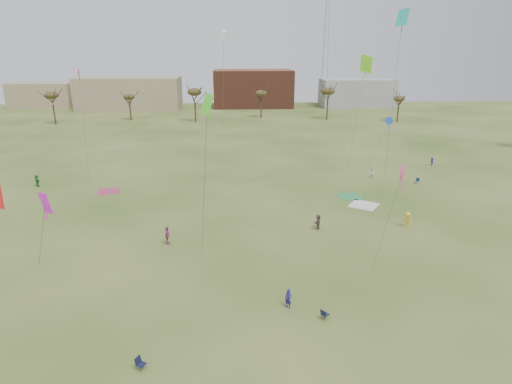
{
  "coord_description": "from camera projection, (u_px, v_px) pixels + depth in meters",
  "views": [
    {
      "loc": [
        -2.18,
        -27.29,
        18.77
      ],
      "look_at": [
        0.0,
        12.0,
        5.5
      ],
      "focal_mm": 29.94,
      "sensor_mm": 36.0,
      "label": 1
    }
  ],
  "objects": [
    {
      "name": "flyer_far_a",
      "position": [
        37.0,
        181.0,
        60.81
      ],
      "size": [
        1.45,
        1.56,
        1.75
      ],
      "primitive_type": "imported",
      "rotation": [
        0.0,
        0.0,
        2.29
      ],
      "color": "#2B8335",
      "rests_on": "ground"
    },
    {
      "name": "spectator_fore_c",
      "position": [
        318.0,
        222.0,
        46.39
      ],
      "size": [
        1.23,
        1.62,
        1.71
      ],
      "primitive_type": "imported",
      "rotation": [
        0.0,
        0.0,
        4.19
      ],
      "color": "brown",
      "rests_on": "ground"
    },
    {
      "name": "building_brick",
      "position": [
        253.0,
        88.0,
        143.81
      ],
      "size": [
        26.0,
        16.0,
        12.0
      ],
      "primitive_type": "cube",
      "color": "brown",
      "rests_on": "ground"
    },
    {
      "name": "spectator_mid_e",
      "position": [
        372.0,
        173.0,
        64.9
      ],
      "size": [
        0.95,
        0.85,
        1.61
      ],
      "primitive_type": "imported",
      "rotation": [
        0.0,
        0.0,
        5.93
      ],
      "color": "silver",
      "rests_on": "ground"
    },
    {
      "name": "building_tan",
      "position": [
        130.0,
        93.0,
        137.29
      ],
      "size": [
        32.0,
        14.0,
        10.0
      ],
      "primitive_type": "cube",
      "color": "#937F60",
      "rests_on": "ground"
    },
    {
      "name": "flyer_mid_b",
      "position": [
        407.0,
        220.0,
        46.9
      ],
      "size": [
        1.23,
        1.32,
        1.79
      ],
      "primitive_type": "imported",
      "rotation": [
        0.0,
        0.0,
        5.37
      ],
      "color": "gold",
      "rests_on": "ground"
    },
    {
      "name": "ground",
      "position": [
        265.0,
        313.0,
        31.93
      ],
      "size": [
        260.0,
        260.0,
        0.0
      ],
      "primitive_type": "plane",
      "color": "#354D18",
      "rests_on": "ground"
    },
    {
      "name": "blanket_plum",
      "position": [
        109.0,
        191.0,
        59.02
      ],
      "size": [
        3.53,
        3.53,
        0.03
      ],
      "primitive_type": "cube",
      "rotation": [
        0.0,
        0.0,
        1.79
      ],
      "color": "#B63858",
      "rests_on": "ground"
    },
    {
      "name": "camp_chair_right",
      "position": [
        417.0,
        182.0,
        62.18
      ],
      "size": [
        0.74,
        0.74,
        0.87
      ],
      "rotation": [
        0.0,
        0.0,
        5.48
      ],
      "color": "#16243D",
      "rests_on": "ground"
    },
    {
      "name": "building_tan_west",
      "position": [
        44.0,
        95.0,
        142.65
      ],
      "size": [
        20.0,
        12.0,
        8.0
      ],
      "primitive_type": "cube",
      "color": "#937F60",
      "rests_on": "ground"
    },
    {
      "name": "blanket_cream",
      "position": [
        364.0,
        205.0,
        53.81
      ],
      "size": [
        4.46,
        4.46,
        0.03
      ],
      "primitive_type": "cube",
      "rotation": [
        0.0,
        0.0,
        2.55
      ],
      "color": "white",
      "rests_on": "ground"
    },
    {
      "name": "kites_aloft",
      "position": [
        280.0,
        62.0,
        59.22
      ],
      "size": [
        59.48,
        62.0,
        23.02
      ],
      "color": "blue",
      "rests_on": "ground"
    },
    {
      "name": "blanket_olive",
      "position": [
        350.0,
        197.0,
        56.88
      ],
      "size": [
        3.49,
        3.49,
        0.03
      ],
      "primitive_type": "cube",
      "rotation": [
        0.0,
        0.0,
        0.15
      ],
      "color": "#338E4A",
      "rests_on": "ground"
    },
    {
      "name": "camp_chair_left",
      "position": [
        141.0,
        366.0,
        26.17
      ],
      "size": [
        0.72,
        0.7,
        0.87
      ],
      "rotation": [
        0.0,
        0.0,
        1.05
      ],
      "color": "#121733",
      "rests_on": "ground"
    },
    {
      "name": "radio_tower",
      "position": [
        325.0,
        47.0,
        145.63
      ],
      "size": [
        1.51,
        1.72,
        41.0
      ],
      "color": "#9EA3A8",
      "rests_on": "ground"
    },
    {
      "name": "spectator_mid_d",
      "position": [
        167.0,
        235.0,
        42.82
      ],
      "size": [
        0.51,
        1.14,
        1.91
      ],
      "primitive_type": "imported",
      "rotation": [
        0.0,
        0.0,
        1.61
      ],
      "color": "#AD4887",
      "rests_on": "ground"
    },
    {
      "name": "tree_line",
      "position": [
        229.0,
        99.0,
        104.37
      ],
      "size": [
        117.44,
        49.32,
        8.91
      ],
      "color": "#3A2B1E",
      "rests_on": "ground"
    },
    {
      "name": "building_grey",
      "position": [
        357.0,
        93.0,
        144.23
      ],
      "size": [
        24.0,
        12.0,
        9.0
      ],
      "primitive_type": "cube",
      "color": "gray",
      "rests_on": "ground"
    },
    {
      "name": "camp_chair_center",
      "position": [
        325.0,
        316.0,
        31.06
      ],
      "size": [
        0.74,
        0.73,
        0.87
      ],
      "rotation": [
        0.0,
        0.0,
        2.26
      ],
      "color": "#161E3C",
      "rests_on": "ground"
    },
    {
      "name": "flyer_near_right",
      "position": [
        288.0,
        299.0,
        32.29
      ],
      "size": [
        0.68,
        0.67,
        1.59
      ],
      "primitive_type": "imported",
      "rotation": [
        0.0,
        0.0,
        5.55
      ],
      "color": "navy",
      "rests_on": "ground"
    },
    {
      "name": "flyer_far_c",
      "position": [
        432.0,
        162.0,
        71.8
      ],
      "size": [
        0.6,
        0.94,
        1.38
      ],
      "primitive_type": "imported",
      "rotation": [
        0.0,
        0.0,
        4.82
      ],
      "color": "navy",
      "rests_on": "ground"
    }
  ]
}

